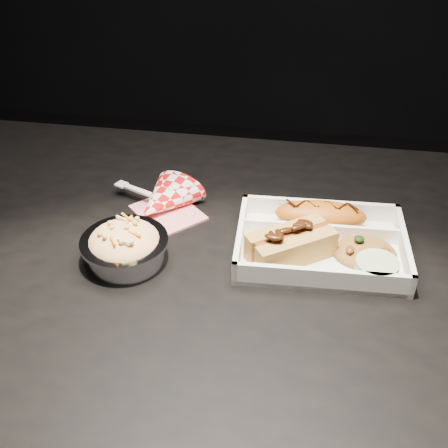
{
  "coord_description": "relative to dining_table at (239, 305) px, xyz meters",
  "views": [
    {
      "loc": [
        0.08,
        -0.64,
        1.28
      ],
      "look_at": [
        -0.03,
        0.01,
        0.81
      ],
      "focal_mm": 45.0,
      "sensor_mm": 36.0,
      "label": 1
    }
  ],
  "objects": [
    {
      "name": "dining_table",
      "position": [
        0.0,
        0.0,
        0.0
      ],
      "size": [
        1.2,
        0.8,
        0.75
      ],
      "color": "black",
      "rests_on": "ground"
    },
    {
      "name": "food_tray",
      "position": [
        0.12,
        0.04,
        0.1
      ],
      "size": [
        0.26,
        0.19,
        0.04
      ],
      "rotation": [
        0.0,
        0.0,
        0.04
      ],
      "color": "white",
      "rests_on": "dining_table"
    },
    {
      "name": "fried_pastry",
      "position": [
        0.11,
        0.1,
        0.12
      ],
      "size": [
        0.15,
        0.06,
        0.04
      ],
      "primitive_type": "ellipsoid",
      "rotation": [
        0.0,
        0.0,
        0.04
      ],
      "color": "#B85912",
      "rests_on": "food_tray"
    },
    {
      "name": "hotdog",
      "position": [
        0.07,
        0.01,
        0.12
      ],
      "size": [
        0.14,
        0.12,
        0.06
      ],
      "rotation": [
        0.0,
        0.0,
        0.61
      ],
      "color": "#BA893F",
      "rests_on": "food_tray"
    },
    {
      "name": "fried_rice_mound",
      "position": [
        0.18,
        0.03,
        0.11
      ],
      "size": [
        0.1,
        0.08,
        0.03
      ],
      "primitive_type": "ellipsoid",
      "rotation": [
        0.0,
        0.0,
        0.04
      ],
      "color": "#9A662C",
      "rests_on": "food_tray"
    },
    {
      "name": "cupcake_liner",
      "position": [
        0.19,
        -0.02,
        0.11
      ],
      "size": [
        0.06,
        0.06,
        0.03
      ],
      "primitive_type": "cylinder",
      "color": "#ADC292",
      "rests_on": "food_tray"
    },
    {
      "name": "foil_coleslaw_cup",
      "position": [
        -0.17,
        -0.03,
        0.12
      ],
      "size": [
        0.13,
        0.13,
        0.06
      ],
      "color": "silver",
      "rests_on": "dining_table"
    },
    {
      "name": "napkin_fork",
      "position": [
        -0.15,
        0.11,
        0.11
      ],
      "size": [
        0.18,
        0.15,
        0.1
      ],
      "rotation": [
        0.0,
        0.0,
        -0.4
      ],
      "color": "red",
      "rests_on": "dining_table"
    }
  ]
}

